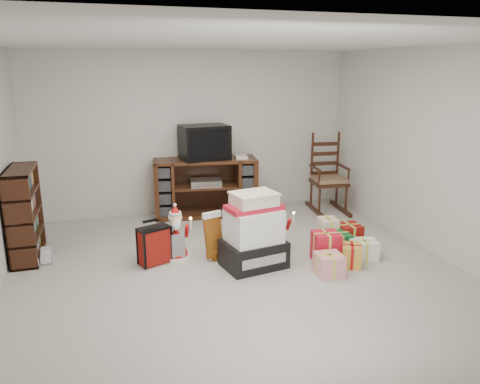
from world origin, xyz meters
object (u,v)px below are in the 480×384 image
object	(u,v)px
gift_pile	(254,235)
red_suitcase	(155,245)
sneaker_pair	(38,259)
gift_cluster	(339,246)
bookshelf	(25,215)
teddy_bear	(253,248)
tv_stand	(206,187)
rocking_chair	(327,183)
mrs_claus_figurine	(176,238)
santa_figurine	(278,230)
crt_television	(204,142)

from	to	relation	value
gift_pile	red_suitcase	world-z (taller)	gift_pile
sneaker_pair	gift_cluster	xyz separation A→B (m)	(3.51, -0.84, 0.09)
bookshelf	teddy_bear	size ratio (longest dim) A/B	3.44
sneaker_pair	tv_stand	bearing A→B (deg)	9.99
rocking_chair	gift_cluster	world-z (taller)	rocking_chair
red_suitcase	gift_cluster	xyz separation A→B (m)	(2.18, -0.43, -0.09)
bookshelf	gift_cluster	size ratio (longest dim) A/B	0.93
red_suitcase	sneaker_pair	distance (m)	1.40
teddy_bear	mrs_claus_figurine	size ratio (longest dim) A/B	0.47
santa_figurine	tv_stand	bearing A→B (deg)	108.90
tv_stand	teddy_bear	distance (m)	1.92
sneaker_pair	gift_cluster	bearing A→B (deg)	-32.68
mrs_claus_figurine	sneaker_pair	bearing A→B (deg)	169.10
tv_stand	rocking_chair	bearing A→B (deg)	-1.51
mrs_claus_figurine	crt_television	distance (m)	1.96
mrs_claus_figurine	gift_cluster	distance (m)	1.98
tv_stand	bookshelf	distance (m)	2.66
bookshelf	santa_figurine	world-z (taller)	bookshelf
red_suitcase	gift_pile	bearing A→B (deg)	-42.12
rocking_chair	mrs_claus_figurine	world-z (taller)	rocking_chair
bookshelf	teddy_bear	distance (m)	2.77
tv_stand	santa_figurine	world-z (taller)	tv_stand
tv_stand	crt_television	world-z (taller)	crt_television
gift_pile	mrs_claus_figurine	size ratio (longest dim) A/B	1.29
red_suitcase	gift_cluster	distance (m)	2.22
red_suitcase	mrs_claus_figurine	xyz separation A→B (m)	(0.27, 0.10, 0.03)
tv_stand	gift_cluster	distance (m)	2.46
tv_stand	rocking_chair	size ratio (longest dim) A/B	1.25
red_suitcase	santa_figurine	distance (m)	1.56
sneaker_pair	crt_television	bearing A→B (deg)	9.84
gift_cluster	mrs_claus_figurine	bearing A→B (deg)	164.52
tv_stand	santa_figurine	size ratio (longest dim) A/B	2.55
teddy_bear	crt_television	xyz separation A→B (m)	(-0.17, 1.88, 1.01)
mrs_claus_figurine	tv_stand	bearing A→B (deg)	65.89
rocking_chair	mrs_claus_figurine	distance (m)	2.96
tv_stand	gift_cluster	xyz separation A→B (m)	(1.19, -2.14, -0.31)
gift_pile	mrs_claus_figurine	bearing A→B (deg)	138.43
gift_cluster	rocking_chair	bearing A→B (deg)	68.06
bookshelf	mrs_claus_figurine	size ratio (longest dim) A/B	1.63
rocking_chair	mrs_claus_figurine	bearing A→B (deg)	-147.52
rocking_chair	sneaker_pair	world-z (taller)	rocking_chair
rocking_chair	gift_pile	xyz separation A→B (m)	(-1.83, -1.80, -0.06)
gift_cluster	tv_stand	bearing A→B (deg)	119.09
mrs_claus_figurine	sneaker_pair	distance (m)	1.64
bookshelf	crt_television	xyz separation A→B (m)	(2.44, 1.03, 0.62)
rocking_chair	red_suitcase	bearing A→B (deg)	-148.07
teddy_bear	mrs_claus_figurine	xyz separation A→B (m)	(-0.88, 0.28, 0.12)
gift_cluster	santa_figurine	bearing A→B (deg)	142.89
gift_pile	teddy_bear	xyz separation A→B (m)	(0.06, 0.21, -0.24)
crt_television	sneaker_pair	bearing A→B (deg)	-157.23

